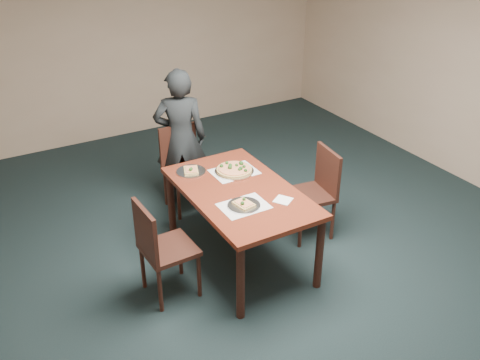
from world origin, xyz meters
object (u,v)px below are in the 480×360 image
chair_right (317,188)px  slice_plate_far (191,171)px  chair_left (160,246)px  slice_plate_near (244,205)px  diner (181,138)px  chair_far (183,163)px  dining_table (240,199)px  pizza_pan (234,170)px

chair_right → slice_plate_far: size_ratio=3.25×
chair_left → slice_plate_near: 0.78m
chair_left → chair_right: size_ratio=1.00×
diner → slice_plate_near: 1.53m
chair_far → chair_left: size_ratio=1.00×
chair_right → slice_plate_near: 1.06m
slice_plate_near → chair_left: bearing=169.3°
dining_table → chair_right: chair_right is taller
chair_far → diner: 0.27m
dining_table → chair_left: size_ratio=1.65×
chair_left → slice_plate_near: bearing=-102.8°
chair_right → diner: bearing=-136.9°
pizza_pan → slice_plate_near: (-0.24, -0.58, -0.01)m
chair_far → chair_right: size_ratio=1.00×
chair_far → diner: bearing=74.3°
dining_table → slice_plate_near: 0.30m
slice_plate_far → chair_right: bearing=-24.6°
dining_table → diner: bearing=90.3°
slice_plate_far → diner: bearing=73.2°
dining_table → chair_far: bearing=91.7°
chair_left → chair_right: same height
chair_far → slice_plate_near: 1.45m
dining_table → chair_far: 1.18m
chair_left → diner: size_ratio=0.60×
slice_plate_far → dining_table: bearing=-66.5°
dining_table → chair_left: chair_left is taller
pizza_pan → slice_plate_far: 0.41m
slice_plate_near → chair_far: bearing=87.0°
chair_left → slice_plate_far: 0.92m
chair_left → slice_plate_near: size_ratio=3.25×
dining_table → chair_left: 0.85m
chair_far → pizza_pan: 0.90m
dining_table → chair_right: 0.89m
diner → slice_plate_near: bearing=109.8°
chair_far → pizza_pan: (0.16, -0.85, 0.26)m
diner → slice_plate_far: bearing=96.8°
chair_right → chair_left: bearing=-77.7°
dining_table → diner: 1.27m
diner → pizza_pan: diner is taller
diner → dining_table: bearing=114.0°
chair_far → chair_right: (0.92, -1.16, 0.00)m
chair_far → slice_plate_far: (-0.20, -0.65, 0.25)m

